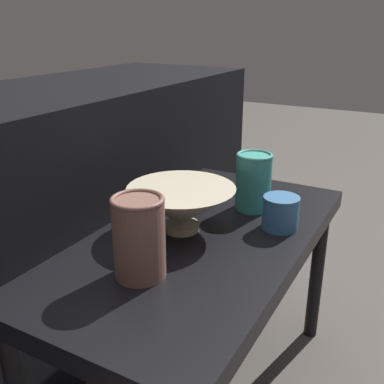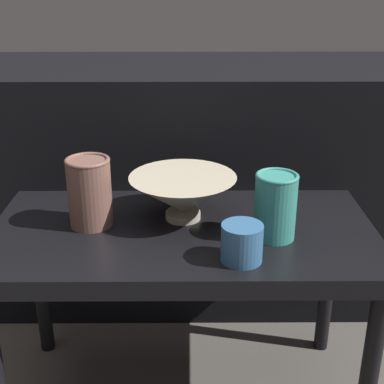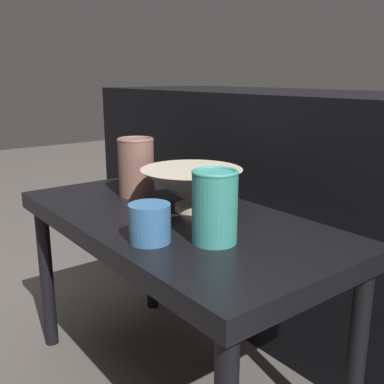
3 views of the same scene
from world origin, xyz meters
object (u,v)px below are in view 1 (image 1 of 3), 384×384
bowl (181,207)px  vase_textured_left (139,236)px  vase_colorful_right (253,181)px  cup (281,213)px

bowl → vase_textured_left: 0.19m
bowl → vase_colorful_right: (0.19, -0.09, 0.01)m
bowl → vase_textured_left: (-0.19, -0.03, 0.02)m
vase_textured_left → vase_colorful_right: vase_textured_left is taller
cup → vase_colorful_right: bearing=51.6°
bowl → vase_textured_left: size_ratio=1.55×
vase_colorful_right → bowl: bearing=154.6°
vase_colorful_right → cup: vase_colorful_right is taller
vase_textured_left → vase_colorful_right: size_ratio=1.09×
cup → vase_textured_left: bearing=153.2°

